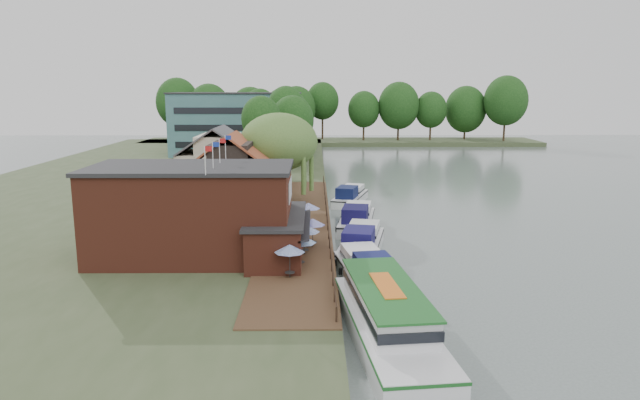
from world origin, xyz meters
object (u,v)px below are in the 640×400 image
object	(u,v)px
pub	(218,212)
cruiser_3	(350,194)
umbrella_1	(300,251)
umbrella_4	(297,225)
willow	(279,160)
umbrella_5	(309,215)
cottage_a	(233,175)
umbrella_0	(290,261)
cruiser_0	(367,267)
cruiser_2	(357,215)
cottage_b	(219,163)
tour_boat	(389,316)
hotel_block	(237,124)
umbrella_3	(313,232)
umbrella_2	(304,240)
swan	(369,320)
cottage_c	(260,154)
cruiser_1	(361,238)

from	to	relation	value
pub	cruiser_3	size ratio (longest dim) A/B	2.03
umbrella_1	umbrella_4	xyz separation A→B (m)	(-0.47, 7.99, 0.00)
willow	umbrella_5	xyz separation A→B (m)	(3.38, -10.79, -3.93)
cottage_a	pub	bearing A→B (deg)	-86.19
willow	umbrella_0	world-z (taller)	willow
pub	cottage_a	distance (m)	15.05
cruiser_0	cruiser_2	xyz separation A→B (m)	(0.49, 16.96, -0.00)
cottage_b	tour_boat	size ratio (longest dim) A/B	0.65
cottage_a	hotel_block	bearing A→B (deg)	97.13
umbrella_3	cruiser_2	size ratio (longest dim) A/B	0.22
umbrella_2	hotel_block	bearing A→B (deg)	101.72
cottage_a	tour_boat	xyz separation A→B (m)	(12.61, -28.37, -3.65)
umbrella_0	umbrella_4	xyz separation A→B (m)	(0.18, 10.42, 0.00)
hotel_block	swan	world-z (taller)	hotel_block
umbrella_0	umbrella_5	bearing A→B (deg)	85.51
umbrella_5	tour_boat	size ratio (longest dim) A/B	0.16
willow	cruiser_0	world-z (taller)	willow
cottage_a	umbrella_4	bearing A→B (deg)	-55.00
cottage_b	umbrella_4	world-z (taller)	cottage_b
pub	cottage_b	xyz separation A→B (m)	(-4.00, 25.00, 0.60)
willow	swan	size ratio (longest dim) A/B	23.69
umbrella_4	umbrella_5	distance (m)	4.20
cottage_a	cottage_c	size ratio (longest dim) A/B	1.01
cottage_b	umbrella_3	bearing A→B (deg)	-63.19
cruiser_1	cruiser_2	distance (m)	9.07
willow	cruiser_3	xyz separation A→B (m)	(8.37, 6.11, -5.02)
umbrella_0	swan	world-z (taller)	umbrella_0
cottage_b	willow	size ratio (longest dim) A/B	0.92
umbrella_2	cruiser_3	xyz separation A→B (m)	(5.21, 25.77, -1.09)
umbrella_5	cruiser_2	distance (m)	6.46
umbrella_1	umbrella_3	size ratio (longest dim) A/B	1.01
umbrella_0	umbrella_2	size ratio (longest dim) A/B	0.97
cottage_c	umbrella_4	distance (m)	29.64
umbrella_3	pub	bearing A→B (deg)	-160.05
cruiser_1	swan	world-z (taller)	cruiser_1
umbrella_3	cruiser_3	size ratio (longest dim) A/B	0.24
umbrella_1	cruiser_0	bearing A→B (deg)	-8.65
cottage_c	cruiser_1	xyz separation A→B (m)	(11.49, -29.73, -3.92)
hotel_block	cottage_b	distance (m)	46.21
umbrella_0	cruiser_2	distance (m)	19.62
umbrella_1	umbrella_3	world-z (taller)	same
tour_boat	umbrella_5	bearing A→B (deg)	95.71
pub	umbrella_4	bearing A→B (deg)	40.81
cottage_a	cruiser_2	world-z (taller)	cottage_a
umbrella_3	tour_boat	xyz separation A→B (m)	(4.32, -16.02, -0.69)
hotel_block	cottage_a	world-z (taller)	hotel_block
pub	cottage_a	world-z (taller)	cottage_a
cruiser_3	umbrella_3	bearing A→B (deg)	-84.66
willow	umbrella_3	bearing A→B (deg)	-77.66
cottage_c	umbrella_0	distance (m)	39.84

